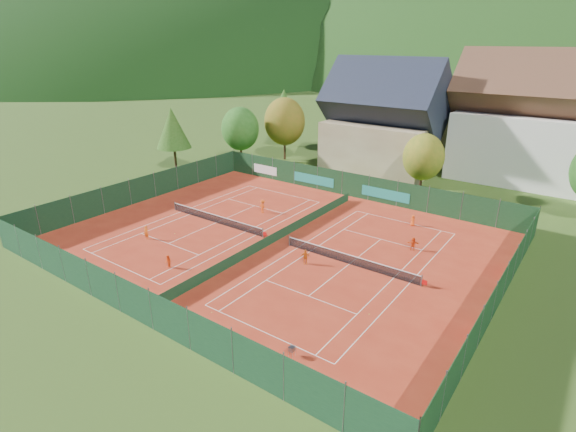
# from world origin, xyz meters

# --- Properties ---
(ground) EXTENTS (600.00, 600.00, 0.00)m
(ground) POSITION_xyz_m (0.00, 0.00, -0.02)
(ground) COLOR #2F4D18
(ground) RESTS_ON ground
(clay_pad) EXTENTS (40.00, 32.00, 0.01)m
(clay_pad) POSITION_xyz_m (0.00, 0.00, 0.01)
(clay_pad) COLOR #A82C18
(clay_pad) RESTS_ON ground
(court_markings_left) EXTENTS (11.03, 23.83, 0.00)m
(court_markings_left) POSITION_xyz_m (-8.00, 0.00, 0.01)
(court_markings_left) COLOR white
(court_markings_left) RESTS_ON ground
(court_markings_right) EXTENTS (11.03, 23.83, 0.00)m
(court_markings_right) POSITION_xyz_m (8.00, 0.00, 0.01)
(court_markings_right) COLOR white
(court_markings_right) RESTS_ON ground
(tennis_net_left) EXTENTS (13.30, 0.10, 1.02)m
(tennis_net_left) POSITION_xyz_m (-7.85, 0.00, 0.51)
(tennis_net_left) COLOR #59595B
(tennis_net_left) RESTS_ON ground
(tennis_net_right) EXTENTS (13.30, 0.10, 1.02)m
(tennis_net_right) POSITION_xyz_m (8.15, 0.00, 0.51)
(tennis_net_right) COLOR #59595B
(tennis_net_right) RESTS_ON ground
(court_divider) EXTENTS (0.03, 28.80, 1.00)m
(court_divider) POSITION_xyz_m (0.00, 0.00, 0.50)
(court_divider) COLOR #153B21
(court_divider) RESTS_ON ground
(fence_north) EXTENTS (40.00, 0.10, 3.00)m
(fence_north) POSITION_xyz_m (-0.46, 15.99, 1.47)
(fence_north) COLOR #12331A
(fence_north) RESTS_ON ground
(fence_south) EXTENTS (40.00, 0.04, 3.00)m
(fence_south) POSITION_xyz_m (0.00, -16.00, 1.50)
(fence_south) COLOR #143720
(fence_south) RESTS_ON ground
(fence_west) EXTENTS (0.04, 32.00, 3.00)m
(fence_west) POSITION_xyz_m (-20.00, 0.00, 1.50)
(fence_west) COLOR #12331C
(fence_west) RESTS_ON ground
(fence_east) EXTENTS (0.09, 32.00, 3.00)m
(fence_east) POSITION_xyz_m (20.00, 0.05, 1.48)
(fence_east) COLOR #123318
(fence_east) RESTS_ON ground
(chalet) EXTENTS (16.20, 12.00, 16.00)m
(chalet) POSITION_xyz_m (-3.00, 30.00, 6.62)
(chalet) COLOR tan
(chalet) RESTS_ON ground
(hotel_block_a) EXTENTS (21.60, 11.00, 17.25)m
(hotel_block_a) POSITION_xyz_m (16.00, 36.00, 7.38)
(hotel_block_a) COLOR silver
(hotel_block_a) RESTS_ON ground
(tree_west_front) EXTENTS (5.72, 5.72, 8.69)m
(tree_west_front) POSITION_xyz_m (-22.00, 20.00, 5.39)
(tree_west_front) COLOR #442D18
(tree_west_front) RESTS_ON ground
(tree_west_mid) EXTENTS (6.44, 6.44, 9.78)m
(tree_west_mid) POSITION_xyz_m (-18.00, 26.00, 6.07)
(tree_west_mid) COLOR #402917
(tree_west_mid) RESTS_ON ground
(tree_west_back) EXTENTS (5.60, 5.60, 10.00)m
(tree_west_back) POSITION_xyz_m (-24.00, 34.00, 6.74)
(tree_west_back) COLOR #4C341B
(tree_west_back) RESTS_ON ground
(tree_center) EXTENTS (5.01, 5.01, 7.60)m
(tree_center) POSITION_xyz_m (6.00, 22.00, 4.72)
(tree_center) COLOR #412417
(tree_center) RESTS_ON ground
(tree_west_side) EXTENTS (5.04, 5.04, 9.00)m
(tree_west_side) POSITION_xyz_m (-28.00, 12.00, 6.06)
(tree_west_side) COLOR #492D1A
(tree_west_side) RESTS_ON ground
(ball_hopper) EXTENTS (0.34, 0.34, 0.80)m
(ball_hopper) POSITION_xyz_m (10.97, -12.78, 0.56)
(ball_hopper) COLOR slate
(ball_hopper) RESTS_ON ground
(loose_ball_0) EXTENTS (0.07, 0.07, 0.07)m
(loose_ball_0) POSITION_xyz_m (-9.31, -4.52, 0.03)
(loose_ball_0) COLOR #CCD833
(loose_ball_0) RESTS_ON ground
(loose_ball_1) EXTENTS (0.07, 0.07, 0.07)m
(loose_ball_1) POSITION_xyz_m (3.61, -12.30, 0.03)
(loose_ball_1) COLOR #CCD833
(loose_ball_1) RESTS_ON ground
(loose_ball_2) EXTENTS (0.07, 0.07, 0.07)m
(loose_ball_2) POSITION_xyz_m (-0.90, 4.41, 0.03)
(loose_ball_2) COLOR #CCD833
(loose_ball_2) RESTS_ON ground
(loose_ball_3) EXTENTS (0.07, 0.07, 0.07)m
(loose_ball_3) POSITION_xyz_m (-4.19, 7.65, 0.03)
(loose_ball_3) COLOR #CCD833
(loose_ball_3) RESTS_ON ground
(loose_ball_4) EXTENTS (0.07, 0.07, 0.07)m
(loose_ball_4) POSITION_xyz_m (12.83, -5.92, 0.03)
(loose_ball_4) COLOR #CCD833
(loose_ball_4) RESTS_ON ground
(player_left_near) EXTENTS (0.58, 0.47, 1.39)m
(player_left_near) POSITION_xyz_m (-10.52, -6.93, 0.69)
(player_left_near) COLOR orange
(player_left_near) RESTS_ON ground
(player_left_mid) EXTENTS (0.66, 0.57, 1.19)m
(player_left_mid) POSITION_xyz_m (-4.16, -9.63, 0.59)
(player_left_mid) COLOR #FF5216
(player_left_mid) RESTS_ON ground
(player_left_far) EXTENTS (1.04, 0.68, 1.52)m
(player_left_far) POSITION_xyz_m (-5.85, 5.26, 0.76)
(player_left_far) COLOR #FF5A16
(player_left_far) RESTS_ON ground
(player_right_near) EXTENTS (0.82, 0.76, 1.35)m
(player_right_near) POSITION_xyz_m (4.85, -2.17, 0.68)
(player_right_near) COLOR orange
(player_right_near) RESTS_ON ground
(player_right_far_a) EXTENTS (0.62, 0.44, 1.19)m
(player_right_far_a) POSITION_xyz_m (9.21, 11.47, 0.60)
(player_right_far_a) COLOR #F35215
(player_right_far_a) RESTS_ON ground
(player_right_far_b) EXTENTS (1.23, 0.85, 1.28)m
(player_right_far_b) POSITION_xyz_m (11.38, 5.90, 0.64)
(player_right_far_b) COLOR #EB4914
(player_right_far_b) RESTS_ON ground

